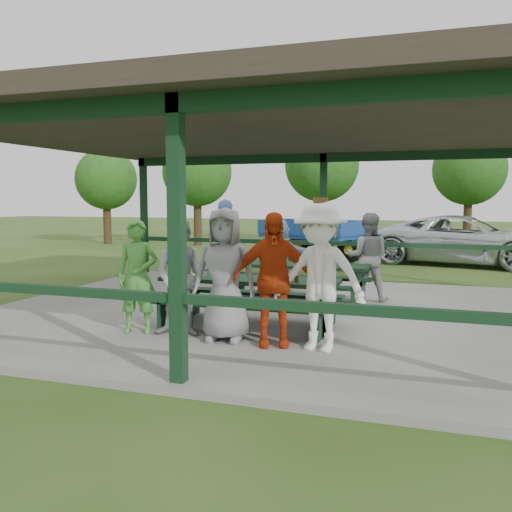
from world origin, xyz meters
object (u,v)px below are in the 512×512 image
(contestant_grey_mid, at_px, (225,275))
(contestant_grey_left, at_px, (182,277))
(picnic_table_near, at_px, (249,296))
(spectator_lblue, at_px, (279,256))
(contestant_white_fedora, at_px, (320,277))
(spectator_grey, at_px, (368,257))
(picnic_table_far, at_px, (292,278))
(pickup_truck, at_px, (465,240))
(contestant_red, at_px, (272,279))
(spectator_blue, at_px, (225,244))
(farm_trailer, at_px, (310,240))
(contestant_green, at_px, (138,276))

(contestant_grey_mid, bearing_deg, contestant_grey_left, 167.81)
(picnic_table_near, relative_size, spectator_lblue, 1.75)
(contestant_white_fedora, bearing_deg, spectator_grey, 96.39)
(picnic_table_far, distance_m, pickup_truck, 8.97)
(contestant_grey_mid, xyz_separation_m, contestant_red, (0.69, -0.04, -0.03))
(spectator_blue, bearing_deg, pickup_truck, -129.78)
(picnic_table_far, xyz_separation_m, spectator_lblue, (-0.53, 0.96, 0.30))
(contestant_grey_left, height_order, farm_trailer, contestant_grey_left)
(contestant_green, height_order, farm_trailer, contestant_green)
(contestant_white_fedora, bearing_deg, pickup_truck, 87.69)
(spectator_blue, bearing_deg, spectator_lblue, 162.70)
(contestant_grey_mid, height_order, contestant_white_fedora, contestant_white_fedora)
(spectator_lblue, relative_size, farm_trailer, 0.37)
(contestant_red, bearing_deg, farm_trailer, 81.69)
(picnic_table_near, height_order, farm_trailer, farm_trailer)
(contestant_red, height_order, spectator_lblue, contestant_red)
(spectator_lblue, bearing_deg, farm_trailer, -98.40)
(contestant_grey_left, height_order, spectator_lblue, contestant_grey_left)
(farm_trailer, bearing_deg, spectator_lblue, -62.13)
(contestant_green, bearing_deg, contestant_red, -17.41)
(contestant_grey_mid, relative_size, spectator_lblue, 1.18)
(picnic_table_near, relative_size, spectator_grey, 1.61)
(spectator_lblue, distance_m, pickup_truck, 8.33)
(spectator_grey, bearing_deg, contestant_grey_left, 54.97)
(picnic_table_near, xyz_separation_m, contestant_grey_mid, (-0.05, -0.86, 0.44))
(farm_trailer, bearing_deg, contestant_grey_mid, -62.91)
(contestant_white_fedora, distance_m, spectator_lblue, 4.23)
(contestant_grey_left, bearing_deg, spectator_lblue, 73.21)
(picnic_table_near, bearing_deg, spectator_lblue, 97.37)
(contestant_grey_left, distance_m, contestant_red, 1.38)
(picnic_table_near, bearing_deg, spectator_blue, 117.30)
(spectator_blue, distance_m, farm_trailer, 6.09)
(contestant_white_fedora, distance_m, spectator_grey, 3.69)
(picnic_table_near, xyz_separation_m, contestant_green, (-1.42, -0.85, 0.35))
(spectator_lblue, xyz_separation_m, spectator_grey, (1.82, -0.20, 0.06))
(contestant_white_fedora, xyz_separation_m, spectator_grey, (0.16, 3.69, -0.12))
(picnic_table_near, bearing_deg, farm_trailer, 97.14)
(picnic_table_near, distance_m, contestant_green, 1.69)
(farm_trailer, bearing_deg, picnic_table_far, -58.98)
(picnic_table_near, distance_m, spectator_blue, 3.73)
(contestant_grey_mid, height_order, farm_trailer, contestant_grey_mid)
(contestant_grey_mid, bearing_deg, spectator_lblue, 88.45)
(pickup_truck, bearing_deg, spectator_lblue, 164.93)
(spectator_blue, xyz_separation_m, pickup_truck, (5.20, 7.04, -0.30))
(spectator_lblue, height_order, spectator_grey, spectator_grey)
(contestant_grey_left, bearing_deg, pickup_truck, 57.69)
(contestant_red, height_order, pickup_truck, contestant_red)
(contestant_green, distance_m, spectator_lblue, 3.95)
(contestant_red, bearing_deg, spectator_blue, 100.81)
(contestant_red, distance_m, contestant_white_fedora, 0.64)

